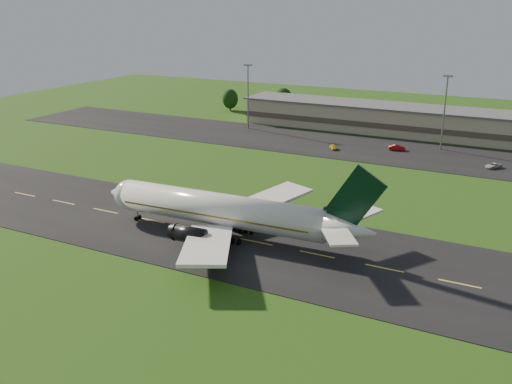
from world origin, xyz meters
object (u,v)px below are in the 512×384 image
at_px(terminal, 457,125).
at_px(service_vehicle_b, 397,148).
at_px(light_mast_centre, 445,104).
at_px(service_vehicle_c, 493,166).
at_px(light_mast_west, 248,89).
at_px(airliner, 225,211).
at_px(service_vehicle_a, 333,147).

xyz_separation_m(terminal, service_vehicle_b, (-11.81, -22.80, -3.15)).
xyz_separation_m(light_mast_centre, service_vehicle_b, (-10.41, -6.61, -11.90)).
relative_size(light_mast_centre, service_vehicle_b, 4.53).
bearing_deg(terminal, service_vehicle_c, -65.31).
xyz_separation_m(terminal, light_mast_west, (-61.40, -16.18, 8.75)).
bearing_deg(airliner, light_mast_west, 112.64).
bearing_deg(light_mast_west, light_mast_centre, 0.00).
bearing_deg(light_mast_west, airliner, -64.63).
bearing_deg(airliner, service_vehicle_c, 58.27).
height_order(terminal, service_vehicle_b, terminal).
bearing_deg(light_mast_centre, service_vehicle_b, -147.57).
relative_size(terminal, light_mast_west, 7.13).
distance_m(airliner, service_vehicle_b, 74.37).
height_order(terminal, service_vehicle_c, terminal).
distance_m(airliner, light_mast_centre, 83.35).
distance_m(light_mast_centre, service_vehicle_b, 17.14).
distance_m(light_mast_centre, service_vehicle_a, 31.84).
bearing_deg(service_vehicle_a, terminal, 12.97).
xyz_separation_m(service_vehicle_b, service_vehicle_c, (25.32, -6.60, -0.14)).
bearing_deg(service_vehicle_b, service_vehicle_a, 97.53).
bearing_deg(light_mast_west, service_vehicle_a, -21.63).
bearing_deg(terminal, service_vehicle_a, -133.13).
bearing_deg(light_mast_centre, light_mast_west, 180.00).
distance_m(terminal, light_mast_west, 64.10).
distance_m(light_mast_west, service_vehicle_a, 38.21).
bearing_deg(light_mast_centre, terminal, 85.05).
distance_m(light_mast_centre, service_vehicle_c, 23.28).
bearing_deg(service_vehicle_b, airliner, 155.43).
xyz_separation_m(light_mast_west, service_vehicle_a, (33.71, -13.37, -12.01)).
bearing_deg(light_mast_west, terminal, 14.76).
distance_m(airliner, terminal, 98.97).
distance_m(service_vehicle_a, service_vehicle_c, 41.20).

